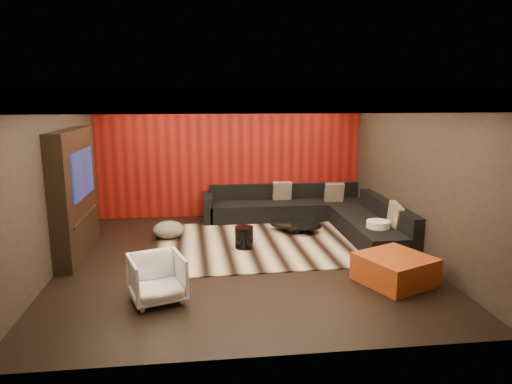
{
  "coord_description": "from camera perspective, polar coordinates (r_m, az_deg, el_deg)",
  "views": [
    {
      "loc": [
        -0.66,
        -7.39,
        2.74
      ],
      "look_at": [
        0.3,
        0.6,
        1.05
      ],
      "focal_mm": 32.0,
      "sensor_mm": 36.0,
      "label": 1
    }
  ],
  "objects": [
    {
      "name": "floor",
      "position": [
        7.91,
        -1.65,
        -8.48
      ],
      "size": [
        6.0,
        6.0,
        0.02
      ],
      "primitive_type": "cube",
      "color": "black",
      "rests_on": "ground"
    },
    {
      "name": "ceiling",
      "position": [
        7.42,
        -1.79,
        12.39
      ],
      "size": [
        6.0,
        6.0,
        0.02
      ],
      "primitive_type": "cube",
      "color": "silver",
      "rests_on": "ground"
    },
    {
      "name": "soffit_right",
      "position": [
        8.12,
        17.94,
        10.95
      ],
      "size": [
        0.6,
        4.8,
        0.22
      ],
      "primitive_type": "cube",
      "color": "silver",
      "rests_on": "ground"
    },
    {
      "name": "striped_pouf",
      "position": [
        9.11,
        -10.88,
        -4.65
      ],
      "size": [
        0.76,
        0.76,
        0.33
      ],
      "primitive_type": "ellipsoid",
      "rotation": [
        0.0,
        0.0,
        -0.34
      ],
      "color": "beige",
      "rests_on": "rug"
    },
    {
      "name": "white_side_table",
      "position": [
        8.66,
        14.94,
        -5.19
      ],
      "size": [
        0.48,
        0.48,
        0.52
      ],
      "primitive_type": "cylinder",
      "rotation": [
        0.0,
        0.0,
        -0.17
      ],
      "color": "white",
      "rests_on": "floor"
    },
    {
      "name": "coffee_table",
      "position": [
        9.4,
        4.93,
        -4.42
      ],
      "size": [
        1.42,
        1.42,
        0.18
      ],
      "primitive_type": "cylinder",
      "rotation": [
        0.0,
        0.0,
        -0.42
      ],
      "color": "black",
      "rests_on": "rug"
    },
    {
      "name": "throw_pillows",
      "position": [
        9.81,
        9.6,
        -0.79
      ],
      "size": [
        1.93,
        2.77,
        0.5
      ],
      "color": "beige",
      "rests_on": "sectional_sofa"
    },
    {
      "name": "wall_back",
      "position": [
        10.5,
        -3.21,
        4.52
      ],
      "size": [
        6.0,
        0.02,
        2.8
      ],
      "primitive_type": "cube",
      "color": "black",
      "rests_on": "ground"
    },
    {
      "name": "cove_back",
      "position": [
        9.77,
        -3.04,
        11.03
      ],
      "size": [
        4.8,
        0.08,
        0.04
      ],
      "primitive_type": "cube",
      "color": "#FFD899",
      "rests_on": "ground"
    },
    {
      "name": "soffit_back",
      "position": [
        10.11,
        -3.18,
        11.57
      ],
      "size": [
        6.0,
        0.6,
        0.22
      ],
      "primitive_type": "cube",
      "color": "silver",
      "rests_on": "ground"
    },
    {
      "name": "soffit_left",
      "position": [
        7.66,
        -22.7,
        10.59
      ],
      "size": [
        0.6,
        4.8,
        0.22
      ],
      "primitive_type": "cube",
      "color": "silver",
      "rests_on": "ground"
    },
    {
      "name": "cove_front",
      "position": [
        5.07,
        0.65,
        10.26
      ],
      "size": [
        4.8,
        0.08,
        0.04
      ],
      "primitive_type": "cube",
      "color": "#FFD899",
      "rests_on": "ground"
    },
    {
      "name": "wall_right",
      "position": [
        8.36,
        19.31,
        1.96
      ],
      "size": [
        0.02,
        6.0,
        2.8
      ],
      "primitive_type": "cube",
      "color": "black",
      "rests_on": "ground"
    },
    {
      "name": "sectional_sofa",
      "position": [
        9.88,
        7.41,
        -2.76
      ],
      "size": [
        3.65,
        3.5,
        0.75
      ],
      "color": "black",
      "rests_on": "floor"
    },
    {
      "name": "cove_left",
      "position": [
        7.58,
        -20.13,
        10.09
      ],
      "size": [
        0.08,
        4.8,
        0.04
      ],
      "primitive_type": "cube",
      "color": "#FFD899",
      "rests_on": "ground"
    },
    {
      "name": "red_feature_wall",
      "position": [
        10.47,
        -3.2,
        4.49
      ],
      "size": [
        5.98,
        0.05,
        2.78
      ],
      "primitive_type": "cube",
      "color": "#6B0C0A",
      "rests_on": "ground"
    },
    {
      "name": "tv_shelf",
      "position": [
        8.49,
        -20.49,
        -2.81
      ],
      "size": [
        0.04,
        1.6,
        0.04
      ],
      "primitive_type": "cube",
      "color": "black",
      "rests_on": "ground"
    },
    {
      "name": "soffit_front",
      "position": [
        4.73,
        1.2,
        11.23
      ],
      "size": [
        6.0,
        0.6,
        0.22
      ],
      "primitive_type": "cube",
      "color": "silver",
      "rests_on": "ground"
    },
    {
      "name": "rug",
      "position": [
        8.71,
        0.56,
        -6.4
      ],
      "size": [
        4.1,
        3.13,
        0.02
      ],
      "primitive_type": "cube",
      "rotation": [
        0.0,
        0.0,
        0.03
      ],
      "color": "beige",
      "rests_on": "floor"
    },
    {
      "name": "tv_surround",
      "position": [
        8.44,
        -21.74,
        -0.2
      ],
      "size": [
        0.3,
        2.0,
        2.2
      ],
      "primitive_type": "cube",
      "color": "black",
      "rests_on": "ground"
    },
    {
      "name": "drum_stool",
      "position": [
        8.37,
        -1.5,
        -5.69
      ],
      "size": [
        0.39,
        0.39,
        0.4
      ],
      "primitive_type": "cylinder",
      "rotation": [
        0.0,
        0.0,
        0.17
      ],
      "color": "black",
      "rests_on": "rug"
    },
    {
      "name": "cove_right",
      "position": [
        7.98,
        15.64,
        10.43
      ],
      "size": [
        0.08,
        4.8,
        0.04
      ],
      "primitive_type": "cube",
      "color": "#FFD899",
      "rests_on": "ground"
    },
    {
      "name": "tv_screen",
      "position": [
        8.34,
        -20.86,
        2.18
      ],
      "size": [
        0.04,
        1.3,
        0.8
      ],
      "primitive_type": "cube",
      "color": "black",
      "rests_on": "ground"
    },
    {
      "name": "wall_left",
      "position": [
        7.87,
        -24.12,
        1.0
      ],
      "size": [
        0.02,
        6.0,
        2.8
      ],
      "primitive_type": "cube",
      "color": "black",
      "rests_on": "ground"
    },
    {
      "name": "armchair",
      "position": [
        6.43,
        -12.25,
        -10.49
      ],
      "size": [
        0.88,
        0.89,
        0.65
      ],
      "primitive_type": "imported",
      "rotation": [
        0.0,
        0.0,
        0.32
      ],
      "color": "silver",
      "rests_on": "floor"
    },
    {
      "name": "orange_ottoman",
      "position": [
        7.22,
        16.96,
        -9.21
      ],
      "size": [
        1.24,
        1.24,
        0.42
      ],
      "primitive_type": "cube",
      "rotation": [
        0.0,
        0.0,
        0.42
      ],
      "color": "#AA2715",
      "rests_on": "floor"
    }
  ]
}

